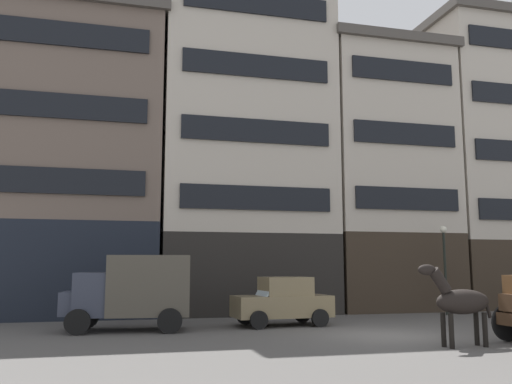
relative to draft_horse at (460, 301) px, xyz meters
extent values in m
plane|color=#4C4947|center=(-0.86, 2.81, -1.27)|extent=(120.00, 120.00, 0.00)
cube|color=black|center=(-11.99, 12.63, 0.81)|extent=(8.48, 5.27, 4.17)
cube|color=#66564C|center=(-11.99, 12.63, 7.76)|extent=(8.48, 5.27, 9.72)
cube|color=#47423D|center=(-11.99, 12.63, 12.87)|extent=(8.98, 5.77, 0.50)
cube|color=black|center=(-11.99, 9.93, 4.52)|extent=(7.12, 0.12, 1.10)
cube|color=black|center=(-11.99, 9.93, 7.76)|extent=(7.12, 0.12, 1.10)
cube|color=black|center=(-11.99, 9.93, 11.00)|extent=(7.12, 0.12, 1.10)
cube|color=black|center=(-3.40, 12.63, 0.60)|extent=(8.39, 5.27, 3.74)
cube|color=#B7AD9E|center=(-3.40, 12.63, 8.77)|extent=(8.39, 5.27, 12.59)
cube|color=black|center=(-3.40, 9.93, 4.05)|extent=(7.05, 0.12, 1.10)
cube|color=black|center=(-3.40, 9.93, 7.20)|extent=(7.05, 0.12, 1.10)
cube|color=black|center=(-3.40, 9.93, 10.34)|extent=(7.05, 0.12, 1.10)
cube|color=black|center=(-3.40, 9.93, 13.49)|extent=(7.05, 0.12, 1.10)
cube|color=#33281E|center=(4.25, 12.63, 0.67)|extent=(6.61, 5.27, 3.87)
cube|color=#B7AD9E|center=(4.25, 12.63, 7.52)|extent=(6.61, 5.27, 9.84)
cube|color=#47423D|center=(4.25, 12.63, 12.69)|extent=(7.11, 5.77, 0.50)
cube|color=black|center=(4.25, 9.93, 4.24)|extent=(5.55, 0.12, 1.10)
cube|color=black|center=(4.25, 9.93, 7.52)|extent=(5.55, 0.12, 1.10)
cube|color=black|center=(4.25, 9.93, 10.80)|extent=(5.55, 0.12, 1.10)
cube|color=#33281E|center=(11.10, 12.63, 0.52)|extent=(6.81, 5.27, 3.57)
cube|color=#B7AD9E|center=(11.10, 12.63, 8.52)|extent=(6.81, 5.27, 12.44)
cube|color=#47423D|center=(11.10, 12.63, 14.99)|extent=(7.31, 5.77, 0.50)
cylinder|color=black|center=(2.08, 0.68, -0.72)|extent=(1.10, 0.12, 1.10)
ellipsoid|color=black|center=(0.10, 0.00, -0.02)|extent=(1.72, 0.66, 0.70)
cylinder|color=black|center=(-0.62, -0.02, 0.58)|extent=(0.67, 0.34, 0.76)
ellipsoid|color=black|center=(-1.02, -0.04, 0.88)|extent=(0.57, 0.26, 0.30)
cylinder|color=black|center=(0.91, 0.03, -0.17)|extent=(0.27, 0.11, 0.65)
cylinder|color=black|center=(-0.44, -0.20, -0.80)|extent=(0.14, 0.14, 0.95)
cylinder|color=black|center=(-0.45, 0.16, -0.80)|extent=(0.14, 0.14, 0.95)
cylinder|color=black|center=(0.66, -0.16, -0.80)|extent=(0.14, 0.14, 0.95)
cylinder|color=black|center=(0.64, 0.20, -0.80)|extent=(0.14, 0.14, 0.95)
cube|color=#333847|center=(-10.13, 6.21, 0.00)|extent=(1.56, 1.83, 1.50)
cube|color=#333847|center=(-10.83, 6.28, -0.30)|extent=(1.04, 1.53, 0.80)
cube|color=#4C473D|center=(-8.34, 6.03, 0.30)|extent=(2.97, 2.17, 2.10)
cube|color=silver|center=(-10.58, 6.25, 0.25)|extent=(0.33, 1.37, 0.64)
cylinder|color=black|center=(-10.67, 5.31, -0.85)|extent=(0.86, 0.30, 0.84)
cylinder|color=black|center=(-10.48, 7.20, -0.85)|extent=(0.86, 0.30, 0.84)
cylinder|color=black|center=(-7.69, 5.01, -0.85)|extent=(0.86, 0.30, 0.84)
cylinder|color=black|center=(-7.50, 6.90, -0.85)|extent=(0.86, 0.30, 0.84)
cube|color=#7A6B4C|center=(-3.35, 6.35, -0.54)|extent=(3.80, 1.85, 0.80)
cube|color=#7A6B4C|center=(-3.20, 6.36, 0.21)|extent=(1.90, 1.56, 0.70)
cube|color=silver|center=(-4.05, 6.30, 0.08)|extent=(0.43, 1.33, 0.56)
cylinder|color=black|center=(-4.49, 5.43, -0.94)|extent=(0.67, 0.23, 0.66)
cylinder|color=black|center=(-4.60, 7.10, -0.94)|extent=(0.67, 0.23, 0.66)
cylinder|color=black|center=(-2.09, 5.59, -0.94)|extent=(0.67, 0.23, 0.66)
cylinder|color=black|center=(-2.21, 7.27, -0.94)|extent=(0.67, 0.23, 0.66)
cylinder|color=black|center=(5.42, 8.86, 0.63)|extent=(0.12, 0.12, 3.80)
sphere|color=silver|center=(5.42, 8.86, 2.69)|extent=(0.32, 0.32, 0.32)
camera|label=1|loc=(-9.34, -13.55, 1.00)|focal=37.55mm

